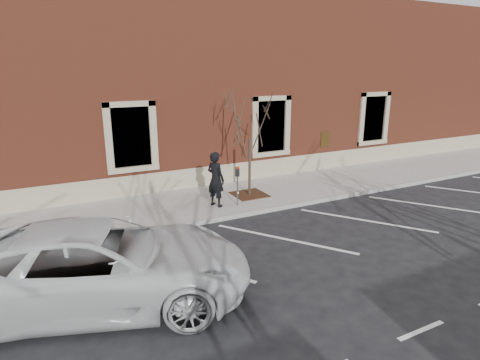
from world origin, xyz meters
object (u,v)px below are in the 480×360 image
man (216,179)px  white_truck (100,265)px  parking_meter (237,179)px  sapling (250,122)px

man → white_truck: size_ratio=0.31×
parking_meter → sapling: 2.24m
man → parking_meter: bearing=-138.4°
parking_meter → white_truck: 6.50m
man → sapling: sapling is taller
sapling → white_truck: size_ratio=0.63×
man → white_truck: (-4.52, -4.18, -0.24)m
white_truck → sapling: bearing=-34.0°
parking_meter → sapling: bearing=34.7°
parking_meter → white_truck: bearing=-150.9°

